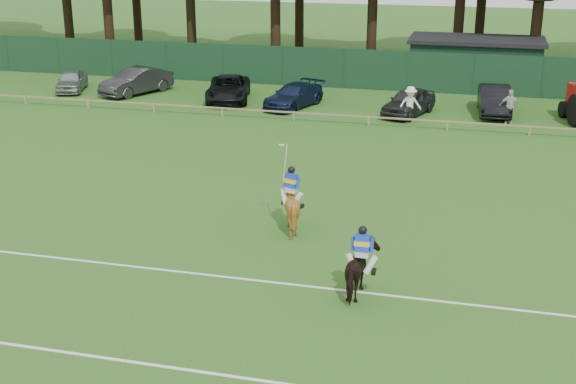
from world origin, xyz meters
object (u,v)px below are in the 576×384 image
(horse_chestnut, at_px, (291,206))
(hatch_grey, at_px, (409,102))
(estate_black, at_px, (494,100))
(sedan_silver, at_px, (72,81))
(horse_dark, at_px, (361,271))
(spectator_mid, at_px, (509,107))
(sedan_grey, at_px, (136,81))
(utility_shed, at_px, (475,62))
(sedan_navy, at_px, (294,96))
(suv_black, at_px, (228,89))
(spectator_left, at_px, (410,104))

(horse_chestnut, xyz_separation_m, hatch_grey, (2.16, 17.71, -0.14))
(estate_black, bearing_deg, horse_chestnut, -113.00)
(sedan_silver, bearing_deg, horse_dark, -64.66)
(spectator_mid, bearing_deg, estate_black, 112.94)
(sedan_grey, height_order, estate_black, sedan_grey)
(sedan_silver, bearing_deg, sedan_grey, -15.29)
(utility_shed, bearing_deg, sedan_navy, -137.83)
(sedan_silver, xyz_separation_m, suv_black, (10.31, -0.19, 0.07))
(horse_chestnut, relative_size, sedan_silver, 0.45)
(suv_black, relative_size, utility_shed, 0.61)
(spectator_mid, bearing_deg, sedan_silver, 178.36)
(estate_black, height_order, spectator_mid, spectator_mid)
(spectator_left, height_order, spectator_mid, spectator_left)
(sedan_silver, relative_size, utility_shed, 0.45)
(sedan_grey, distance_m, utility_shed, 21.45)
(horse_dark, relative_size, horse_chestnut, 1.04)
(suv_black, height_order, hatch_grey, hatch_grey)
(sedan_silver, bearing_deg, estate_black, -17.51)
(hatch_grey, bearing_deg, spectator_left, -62.97)
(sedan_silver, bearing_deg, sedan_navy, -21.51)
(spectator_left, bearing_deg, sedan_grey, 148.42)
(sedan_grey, height_order, spectator_mid, spectator_mid)
(sedan_navy, distance_m, spectator_left, 6.96)
(hatch_grey, relative_size, spectator_mid, 2.39)
(horse_dark, bearing_deg, suv_black, -63.38)
(utility_shed, bearing_deg, spectator_left, -106.09)
(hatch_grey, xyz_separation_m, spectator_mid, (5.27, -0.56, 0.17))
(sedan_navy, distance_m, spectator_mid, 11.84)
(horse_chestnut, height_order, estate_black, horse_chestnut)
(horse_chestnut, bearing_deg, spectator_mid, -90.38)
(suv_black, height_order, spectator_mid, spectator_mid)
(hatch_grey, xyz_separation_m, utility_shed, (3.26, 9.15, 0.81))
(horse_chestnut, height_order, suv_black, horse_chestnut)
(spectator_mid, bearing_deg, horse_dark, -99.35)
(spectator_left, bearing_deg, estate_black, 11.13)
(horse_dark, relative_size, utility_shed, 0.21)
(horse_dark, distance_m, spectator_mid, 21.89)
(sedan_silver, xyz_separation_m, sedan_navy, (14.44, -0.86, 0.01))
(horse_chestnut, relative_size, sedan_grey, 0.36)
(sedan_silver, relative_size, spectator_mid, 2.14)
(horse_chestnut, xyz_separation_m, suv_black, (-8.50, 18.67, -0.15))
(sedan_navy, distance_m, estate_black, 11.11)
(sedan_navy, height_order, hatch_grey, hatch_grey)
(horse_chestnut, xyz_separation_m, utility_shed, (5.42, 26.86, 0.68))
(sedan_grey, height_order, utility_shed, utility_shed)
(utility_shed, bearing_deg, horse_dark, -94.26)
(sedan_navy, relative_size, spectator_left, 2.42)
(utility_shed, bearing_deg, suv_black, -149.51)
(sedan_navy, bearing_deg, suv_black, -170.52)
(suv_black, bearing_deg, spectator_mid, -19.31)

